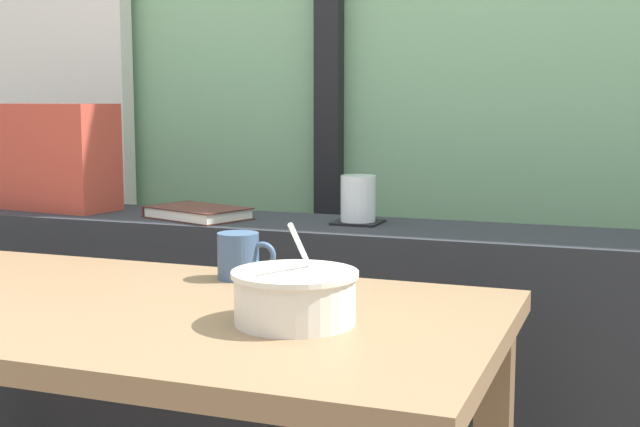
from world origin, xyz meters
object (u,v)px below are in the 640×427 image
throw_pillow (53,157)px  soup_bowl (295,297)px  juice_glass (358,201)px  breakfast_table (107,368)px  ceramic_mug (239,256)px  closed_book (197,213)px  coaster_square (358,222)px

throw_pillow → soup_bowl: (0.90, -0.62, -0.15)m
juice_glass → soup_bowl: (0.11, -0.64, -0.07)m
breakfast_table → soup_bowl: bearing=-3.8°
throw_pillow → ceramic_mug: throw_pillow is taller
closed_book → breakfast_table: bearing=-76.5°
closed_book → ceramic_mug: 0.43m
breakfast_table → soup_bowl: soup_bowl is taller
soup_bowl → coaster_square: bearing=99.8°
juice_glass → ceramic_mug: 0.40m
breakfast_table → juice_glass: juice_glass is taller
breakfast_table → ceramic_mug: bearing=60.5°
throw_pillow → ceramic_mug: size_ratio=2.83×
closed_book → throw_pillow: 0.43m
breakfast_table → soup_bowl: 0.38m
juice_glass → closed_book: (-0.37, -0.05, -0.04)m
breakfast_table → closed_book: 0.61m
breakfast_table → throw_pillow: throw_pillow is taller
soup_bowl → throw_pillow: bearing=145.3°
soup_bowl → ceramic_mug: bearing=129.8°
juice_glass → closed_book: size_ratio=0.39×
soup_bowl → breakfast_table: bearing=176.2°
breakfast_table → throw_pillow: (-0.55, 0.60, 0.30)m
breakfast_table → juice_glass: 0.70m
coaster_square → ceramic_mug: size_ratio=0.88×
coaster_square → juice_glass: size_ratio=0.99×
coaster_square → breakfast_table: bearing=-110.7°
juice_glass → breakfast_table: bearing=-110.7°
coaster_square → ceramic_mug: 0.40m
coaster_square → juice_glass: 0.05m
breakfast_table → closed_book: closed_book is taller
coaster_square → throw_pillow: (-0.78, -0.02, 0.13)m
soup_bowl → ceramic_mug: soup_bowl is taller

